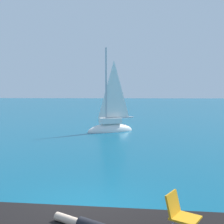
# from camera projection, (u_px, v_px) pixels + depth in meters

# --- Properties ---
(ground_plane) EXTENTS (160.00, 160.00, 0.00)m
(ground_plane) POSITION_uv_depth(u_px,v_px,m) (85.00, 210.00, 8.43)
(ground_plane) COLOR #0F5675
(sailboat_near) EXTENTS (3.92, 2.75, 7.11)m
(sailboat_near) POSITION_uv_depth(u_px,v_px,m) (111.00, 126.00, 23.12)
(sailboat_near) COLOR white
(sailboat_near) RESTS_ON ground
(beach_chair) EXTENTS (0.76, 0.73, 0.80)m
(beach_chair) POSITION_uv_depth(u_px,v_px,m) (180.00, 212.00, 5.78)
(beach_chair) COLOR orange
(beach_chair) RESTS_ON shore_ledge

